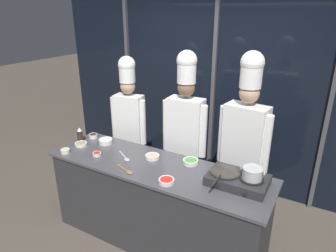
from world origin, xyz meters
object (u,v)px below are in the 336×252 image
chef_sous (185,123)px  squeeze_bottle_soy (80,135)px  frying_pan (225,170)px  stock_pot (252,173)px  prep_bowl_scallions (191,161)px  prep_bowl_rice (106,141)px  prep_bowl_chili_flakes (97,154)px  chef_head (129,116)px  prep_bowl_ginger (65,151)px  chef_line (245,134)px  prep_bowl_soy_glaze (93,136)px  prep_bowl_shrimp (152,156)px  portable_stove (238,180)px  prep_bowl_mushrooms (81,144)px  serving_spoon_slotted (126,158)px  prep_bowl_bell_pepper (166,181)px  serving_spoon_solid (127,171)px

chef_sous → squeeze_bottle_soy: bearing=23.3°
frying_pan → stock_pot: 0.25m
prep_bowl_scallions → prep_bowl_rice: bearing=-177.4°
prep_bowl_chili_flakes → chef_head: size_ratio=0.05×
prep_bowl_ginger → chef_line: bearing=25.6°
prep_bowl_soy_glaze → prep_bowl_shrimp: prep_bowl_soy_glaze is taller
prep_bowl_shrimp → prep_bowl_soy_glaze: bearing=173.9°
prep_bowl_soy_glaze → portable_stove: bearing=-4.4°
prep_bowl_mushrooms → prep_bowl_shrimp: 0.91m
prep_bowl_scallions → chef_head: (-1.08, 0.41, 0.19)m
prep_bowl_soy_glaze → prep_bowl_scallions: prep_bowl_soy_glaze is taller
portable_stove → chef_head: (-1.62, 0.55, 0.17)m
portable_stove → prep_bowl_shrimp: size_ratio=3.48×
frying_pan → stock_pot: bearing=1.3°
prep_bowl_soy_glaze → serving_spoon_slotted: (0.69, -0.25, -0.02)m
chef_sous → stock_pot: bearing=146.5°
squeeze_bottle_soy → prep_bowl_shrimp: squeeze_bottle_soy is taller
frying_pan → prep_bowl_bell_pepper: bearing=-146.5°
prep_bowl_mushrooms → prep_bowl_ginger: bearing=-92.9°
chef_head → chef_line: size_ratio=0.92×
prep_bowl_soy_glaze → chef_head: 0.52m
frying_pan → chef_line: (0.02, 0.52, 0.17)m
chef_line → squeeze_bottle_soy: bearing=24.2°
squeeze_bottle_soy → serving_spoon_solid: (0.92, -0.30, -0.08)m
prep_bowl_soy_glaze → prep_bowl_chili_flakes: (0.37, -0.34, -0.01)m
prep_bowl_soy_glaze → prep_bowl_scallions: size_ratio=0.65×
portable_stove → chef_sous: bearing=146.1°
prep_bowl_bell_pepper → prep_bowl_shrimp: bearing=137.1°
frying_pan → squeeze_bottle_soy: size_ratio=2.73×
portable_stove → prep_bowl_chili_flakes: 1.52m
squeeze_bottle_soy → prep_bowl_mushrooms: bearing=-42.7°
prep_bowl_soy_glaze → prep_bowl_chili_flakes: 0.51m
squeeze_bottle_soy → serving_spoon_slotted: squeeze_bottle_soy is taller
frying_pan → chef_sous: 0.89m
frying_pan → serving_spoon_solid: 0.94m
portable_stove → serving_spoon_solid: portable_stove is taller
prep_bowl_bell_pepper → chef_head: chef_head is taller
stock_pot → prep_bowl_bell_pepper: stock_pot is taller
prep_bowl_shrimp → prep_bowl_bell_pepper: bearing=-42.9°
chef_head → stock_pot: bearing=152.6°
frying_pan → prep_bowl_chili_flakes: 1.40m
squeeze_bottle_soy → chef_head: (0.32, 0.57, 0.13)m
prep_bowl_ginger → prep_bowl_mushrooms: prep_bowl_ginger is taller
squeeze_bottle_soy → prep_bowl_rice: size_ratio=1.10×
chef_sous → prep_bowl_mushrooms: bearing=28.5°
frying_pan → serving_spoon_slotted: (-1.06, -0.10, -0.11)m
stock_pot → prep_bowl_shrimp: 1.08m
serving_spoon_solid → chef_line: size_ratio=0.12×
prep_bowl_soy_glaze → chef_line: 1.83m
portable_stove → stock_pot: 0.16m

